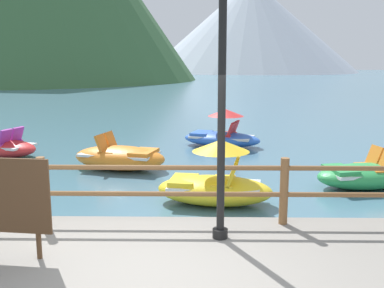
# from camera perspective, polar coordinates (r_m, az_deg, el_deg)

# --- Properties ---
(ground_plane) EXTENTS (200.00, 200.00, 0.00)m
(ground_plane) POSITION_cam_1_polar(r_m,az_deg,el_deg) (44.52, 0.30, 7.13)
(ground_plane) COLOR #477084
(dock_railing) EXTENTS (23.92, 0.12, 0.95)m
(dock_railing) POSITION_cam_1_polar(r_m,az_deg,el_deg) (6.24, -3.82, -5.14)
(dock_railing) COLOR brown
(dock_railing) RESTS_ON promenade_dock
(lamp_post) EXTENTS (0.28, 0.28, 4.50)m
(lamp_post) POSITION_cam_1_polar(r_m,az_deg,el_deg) (5.49, 3.96, 15.02)
(lamp_post) COLOR black
(lamp_post) RESTS_ON promenade_dock
(sign_board) EXTENTS (1.18, 0.18, 1.19)m
(sign_board) POSITION_cam_1_polar(r_m,az_deg,el_deg) (5.57, -23.25, -6.26)
(sign_board) COLOR silver
(sign_board) RESTS_ON promenade_dock
(pedal_boat_0) EXTENTS (2.34, 1.58, 0.86)m
(pedal_boat_0) POSITION_cam_1_polar(r_m,az_deg,el_deg) (10.16, 21.31, -3.75)
(pedal_boat_0) COLOR green
(pedal_boat_0) RESTS_ON ground
(pedal_boat_4) EXTENTS (2.72, 1.93, 1.19)m
(pedal_boat_4) POSITION_cam_1_polar(r_m,az_deg,el_deg) (14.08, 3.87, 1.19)
(pedal_boat_4) COLOR blue
(pedal_boat_4) RESTS_ON ground
(pedal_boat_5) EXTENTS (2.32, 1.43, 1.24)m
(pedal_boat_5) POSITION_cam_1_polar(r_m,az_deg,el_deg) (8.40, 2.98, -5.03)
(pedal_boat_5) COLOR yellow
(pedal_boat_5) RESTS_ON ground
(pedal_boat_6) EXTENTS (2.38, 1.79, 0.84)m
(pedal_boat_6) POSITION_cam_1_polar(r_m,az_deg,el_deg) (13.66, -23.19, -0.40)
(pedal_boat_6) COLOR red
(pedal_boat_6) RESTS_ON ground
(pedal_boat_7) EXTENTS (2.59, 1.77, 0.90)m
(pedal_boat_7) POSITION_cam_1_polar(r_m,az_deg,el_deg) (11.22, -9.23, -1.67)
(pedal_boat_7) COLOR orange
(pedal_boat_7) RESTS_ON ground
(distant_peak) EXTENTS (52.76, 52.76, 22.60)m
(distant_peak) POSITION_cam_1_polar(r_m,az_deg,el_deg) (115.56, 7.51, 14.75)
(distant_peak) COLOR #A8B2C1
(distant_peak) RESTS_ON ground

